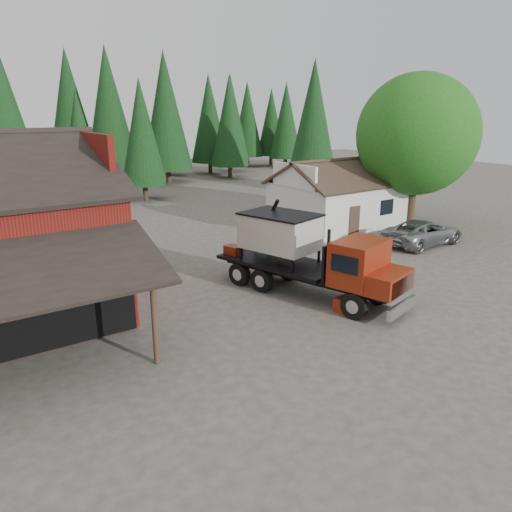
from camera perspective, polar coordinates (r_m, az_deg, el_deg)
ground at (r=18.08m, az=8.32°, el=-9.68°), size 120.00×120.00×0.00m
farmhouse at (r=35.18m, az=9.38°, el=6.15°), size 8.60×6.42×4.65m
deciduous_tree at (r=35.69m, az=17.94°, el=12.60°), size 8.00×8.00×10.20m
conifer_backdrop at (r=55.36m, az=-23.20°, el=7.09°), size 76.00×16.00×16.00m
near_pine_b at (r=45.12m, az=-12.94°, el=13.65°), size 3.96×3.96×10.40m
near_pine_c at (r=50.27m, az=6.58°, el=15.37°), size 4.84×4.84×12.40m
near_pine_d at (r=46.19m, az=-26.96°, el=14.25°), size 5.28×5.28×13.40m
feed_truck at (r=21.71m, az=5.93°, el=0.26°), size 4.52×9.15×3.99m
silver_car at (r=31.54m, az=18.57°, el=2.58°), size 5.44×2.53×1.51m
equip_box at (r=20.40m, az=10.58°, el=-5.72°), size 0.76×1.14×0.60m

